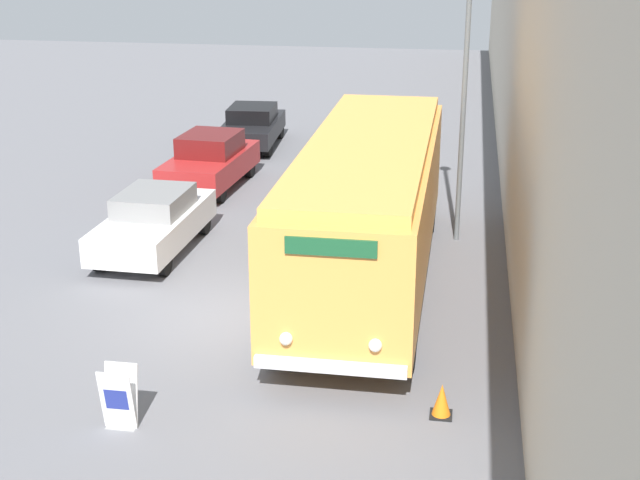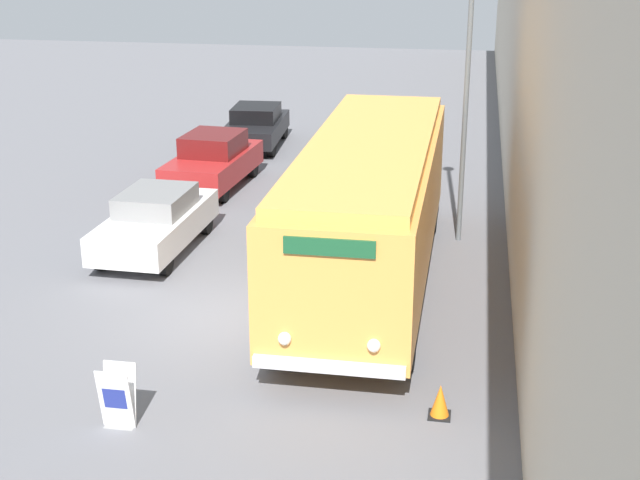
{
  "view_description": "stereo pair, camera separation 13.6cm",
  "coord_description": "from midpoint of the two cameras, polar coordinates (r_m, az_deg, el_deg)",
  "views": [
    {
      "loc": [
        4.41,
        -15.67,
        7.45
      ],
      "look_at": [
        1.86,
        -0.37,
        1.87
      ],
      "focal_mm": 50.0,
      "sensor_mm": 36.0,
      "label": 1
    },
    {
      "loc": [
        4.54,
        -15.65,
        7.45
      ],
      "look_at": [
        1.86,
        -0.37,
        1.87
      ],
      "focal_mm": 50.0,
      "sensor_mm": 36.0,
      "label": 2
    }
  ],
  "objects": [
    {
      "name": "parked_car_mid",
      "position": [
        26.43,
        -7.2,
        5.04
      ],
      "size": [
        2.08,
        4.22,
        1.6
      ],
      "rotation": [
        0.0,
        0.0,
        -0.07
      ],
      "color": "black",
      "rests_on": "ground_plane"
    },
    {
      "name": "sign_board",
      "position": [
        14.28,
        -13.01,
        -9.87
      ],
      "size": [
        0.53,
        0.39,
        1.04
      ],
      "color": "gray",
      "rests_on": "ground_plane"
    },
    {
      "name": "parked_car_near",
      "position": [
        21.43,
        -10.76,
        1.18
      ],
      "size": [
        1.87,
        4.29,
        1.46
      ],
      "rotation": [
        0.0,
        0.0,
        -0.03
      ],
      "color": "black",
      "rests_on": "ground_plane"
    },
    {
      "name": "ground_plane",
      "position": [
        17.91,
        -5.93,
        -4.91
      ],
      "size": [
        80.0,
        80.0,
        0.0
      ],
      "primitive_type": "plane",
      "color": "slate"
    },
    {
      "name": "traffic_cone",
      "position": [
        14.46,
        7.52,
        -10.15
      ],
      "size": [
        0.36,
        0.36,
        0.56
      ],
      "color": "black",
      "rests_on": "ground_plane"
    },
    {
      "name": "vintage_bus",
      "position": [
        18.82,
        2.88,
        2.39
      ],
      "size": [
        2.63,
        10.42,
        3.2
      ],
      "color": "black",
      "rests_on": "ground_plane"
    },
    {
      "name": "building_wall_right",
      "position": [
        25.98,
        12.2,
        10.69
      ],
      "size": [
        0.3,
        60.0,
        7.07
      ],
      "color": "beige",
      "rests_on": "ground_plane"
    },
    {
      "name": "streetlamp",
      "position": [
        21.19,
        9.19,
        12.16
      ],
      "size": [
        0.36,
        0.36,
        7.44
      ],
      "color": "#595E60",
      "rests_on": "ground_plane"
    },
    {
      "name": "parked_car_far",
      "position": [
        31.21,
        -4.5,
        7.29
      ],
      "size": [
        2.02,
        4.18,
        1.41
      ],
      "rotation": [
        0.0,
        0.0,
        0.06
      ],
      "color": "black",
      "rests_on": "ground_plane"
    }
  ]
}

